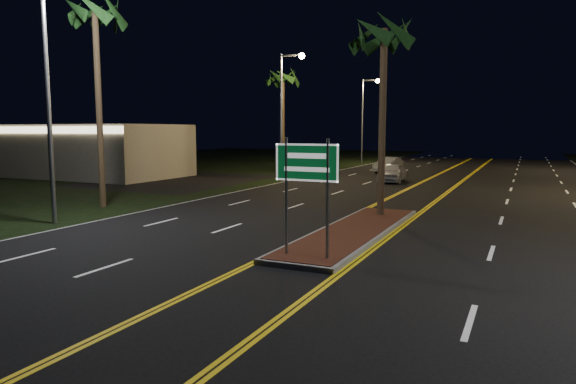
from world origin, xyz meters
The scene contains 13 objects.
ground centered at (0.00, 0.00, 0.00)m, with size 120.00×120.00×0.00m, color black.
grass_left centered at (-30.00, 25.00, 0.00)m, with size 40.00×110.00×0.01m, color black.
median_island centered at (0.00, 7.00, 0.08)m, with size 2.25×10.25×0.17m.
highway_sign centered at (0.00, 2.80, 2.40)m, with size 1.80×0.08×3.20m.
commercial_building centered at (-26.00, 19.99, 2.00)m, with size 15.00×8.12×4.00m.
streetlight_left_near centered at (-10.61, 4.00, 5.66)m, with size 1.91×0.44×9.00m.
streetlight_left_mid centered at (-10.61, 24.00, 5.66)m, with size 1.91×0.44×9.00m.
streetlight_left_far centered at (-10.61, 44.00, 5.66)m, with size 1.91×0.44×9.00m.
palm_median centered at (0.00, 10.50, 7.28)m, with size 2.40×2.40×8.30m.
palm_left_near centered at (-12.50, 8.00, 8.68)m, with size 2.40×2.40×9.80m.
palm_left_far centered at (-12.80, 28.00, 7.75)m, with size 2.40×2.40×8.80m.
car_near centered at (-3.14, 25.43, 0.77)m, with size 1.99×4.65×1.55m, color #B5B6BC.
car_far centered at (-5.38, 33.19, 0.77)m, with size 1.97×4.59×1.53m, color #9C9FA5.
Camera 1 is at (5.32, -9.76, 3.54)m, focal length 32.00 mm.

